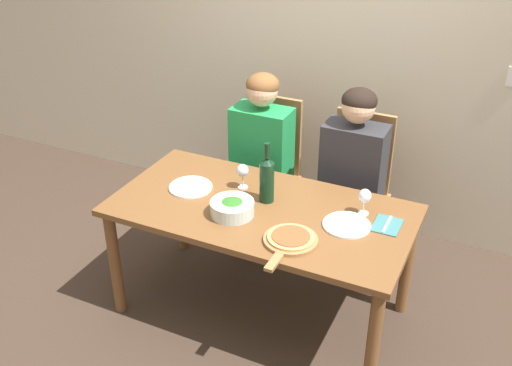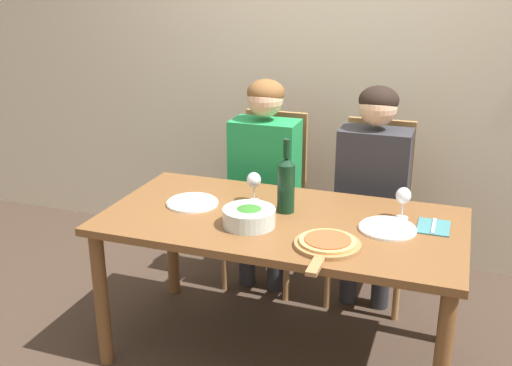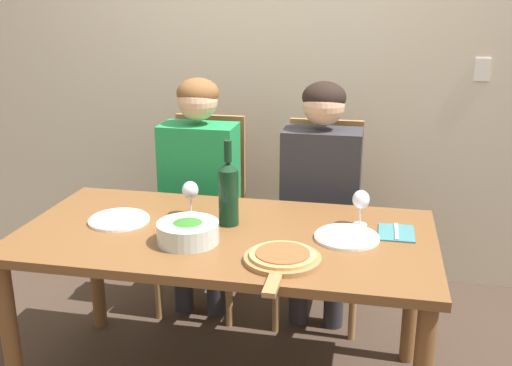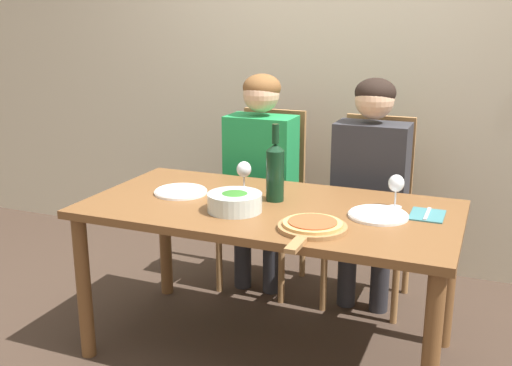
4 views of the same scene
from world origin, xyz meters
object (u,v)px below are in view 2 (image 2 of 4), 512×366
at_px(chair_left, 270,193).
at_px(wine_bottle, 286,183).
at_px(chair_right, 374,206).
at_px(dinner_plate_right, 387,228).
at_px(dinner_plate_left, 192,202).
at_px(wine_glass_right, 403,197).
at_px(person_woman, 264,165).
at_px(fork_on_napkin, 434,227).
at_px(broccoli_bowl, 249,217).
at_px(pizza_on_board, 327,244).
at_px(person_man, 373,177).
at_px(wine_glass_left, 254,181).

bearing_deg(chair_left, wine_bottle, -66.26).
bearing_deg(chair_right, dinner_plate_right, -77.52).
distance_m(dinner_plate_left, wine_glass_right, 1.00).
distance_m(person_woman, fork_on_napkin, 1.11).
distance_m(broccoli_bowl, fork_on_napkin, 0.82).
height_order(broccoli_bowl, pizza_on_board, broccoli_bowl).
bearing_deg(chair_right, dinner_plate_left, -136.36).
distance_m(person_man, wine_glass_left, 0.71).
xyz_separation_m(chair_right, person_man, (0.00, -0.12, 0.21)).
distance_m(chair_left, wine_glass_left, 0.68).
bearing_deg(chair_left, dinner_plate_right, -43.27).
bearing_deg(person_woman, dinner_plate_right, -38.32).
distance_m(chair_left, wine_glass_right, 1.05).
xyz_separation_m(person_man, pizza_on_board, (-0.05, -0.88, -0.01)).
height_order(broccoli_bowl, wine_glass_right, wine_glass_right).
bearing_deg(pizza_on_board, person_woman, 123.02).
relative_size(dinner_plate_left, pizza_on_board, 0.61).
bearing_deg(person_woman, wine_glass_right, -29.33).
bearing_deg(fork_on_napkin, pizza_on_board, -138.25).
height_order(wine_bottle, dinner_plate_left, wine_bottle).
relative_size(person_man, wine_glass_right, 8.23).
bearing_deg(pizza_on_board, broccoli_bowl, 164.01).
distance_m(pizza_on_board, fork_on_napkin, 0.54).
height_order(chair_right, fork_on_napkin, chair_right).
relative_size(chair_right, wine_glass_right, 6.75).
relative_size(pizza_on_board, wine_glass_right, 2.77).
xyz_separation_m(chair_left, wine_glass_right, (0.83, -0.58, 0.29)).
distance_m(person_woman, dinner_plate_left, 0.64).
bearing_deg(wine_glass_right, person_woman, 150.67).
height_order(chair_left, pizza_on_board, chair_left).
distance_m(wine_bottle, wine_glass_right, 0.54).
height_order(chair_left, wine_glass_left, chair_left).
relative_size(broccoli_bowl, wine_glass_right, 1.58).
height_order(chair_left, wine_bottle, wine_bottle).
bearing_deg(chair_left, person_man, -10.80).
xyz_separation_m(person_man, broccoli_bowl, (-0.43, -0.77, 0.01)).
relative_size(wine_bottle, pizza_on_board, 0.85).
distance_m(broccoli_bowl, wine_glass_right, 0.71).
bearing_deg(person_man, wine_glass_right, -66.01).
bearing_deg(wine_glass_right, dinner_plate_right, -105.68).
bearing_deg(dinner_plate_right, wine_bottle, 173.10).
xyz_separation_m(dinner_plate_right, wine_glass_right, (0.04, 0.15, 0.10)).
xyz_separation_m(person_man, wine_glass_right, (0.21, -0.47, 0.08)).
relative_size(person_woman, wine_glass_right, 8.23).
height_order(chair_left, wine_glass_right, chair_left).
bearing_deg(person_woman, wine_bottle, -61.96).
bearing_deg(person_woman, wine_glass_left, -76.97).
distance_m(person_woman, broccoli_bowl, 0.80).
relative_size(wine_bottle, dinner_plate_right, 1.40).
bearing_deg(person_man, wine_bottle, -119.85).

